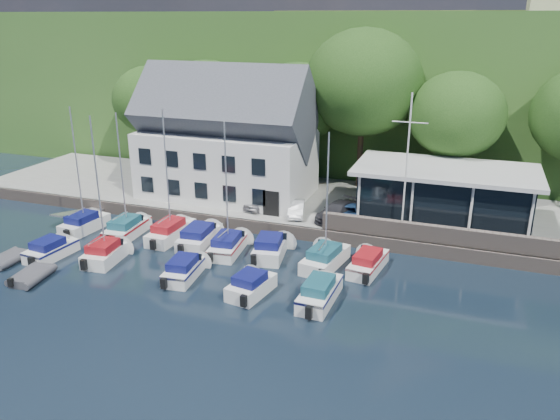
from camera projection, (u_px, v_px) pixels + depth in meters
The scene contains 34 objects.
ground at pixel (218, 306), 31.08m from camera, with size 180.00×180.00×0.00m, color black.
quay at pixel (308, 204), 46.41m from camera, with size 60.00×13.00×1.00m, color gray.
quay_face at pixel (283, 231), 40.65m from camera, with size 60.00×0.30×1.00m, color #655951.
hillside at pixel (394, 69), 83.31m from camera, with size 160.00×75.00×16.00m, color #315921.
field_patch at pixel (457, 12), 85.11m from camera, with size 50.00×30.00×0.30m, color olive.
harbor_building at pixel (227, 144), 46.13m from camera, with size 14.40×8.20×8.70m, color silver, non-canonical shape.
club_pavilion at pixel (444, 194), 40.71m from camera, with size 13.20×7.20×4.10m, color black, non-canonical shape.
seawall at pixel (452, 236), 36.81m from camera, with size 18.00×0.50×1.20m, color #655951.
gangway at pixel (84, 219), 44.32m from camera, with size 1.20×6.00×1.40m, color silver, non-canonical shape.
car_silver at pixel (261, 201), 43.79m from camera, with size 1.45×3.61×1.23m, color #9D9DA1.
car_white at pixel (296, 208), 42.22m from camera, with size 1.17×3.35×1.10m, color silver.
car_dgrey at pixel (337, 211), 41.37m from camera, with size 1.79×4.41×1.28m, color #303035.
car_blue at pixel (349, 213), 41.11m from camera, with size 1.44×3.64×1.24m, color #2C5288.
flagpole at pixel (407, 165), 37.42m from camera, with size 2.37×0.20×9.88m, color silver, non-canonical shape.
tree_0 at pixel (152, 117), 54.49m from camera, with size 7.38×7.38×10.09m, color #153610, non-canonical shape.
tree_1 at pixel (208, 119), 51.54m from camera, with size 7.96×7.96×10.87m, color #153610, non-canonical shape.
tree_2 at pixel (297, 124), 49.30m from camera, with size 7.94×7.94×10.85m, color #153610, non-canonical shape.
tree_3 at pixel (362, 110), 47.25m from camera, with size 10.09×10.09×13.79m, color #153610, non-canonical shape.
tree_4 at pixel (454, 137), 44.48m from camera, with size 7.73×7.73×10.57m, color #153610, non-canonical shape.
boat_r1_0 at pixel (78, 175), 40.58m from camera, with size 1.89×5.78×8.82m, color silver, non-canonical shape.
boat_r1_1 at pixel (122, 178), 39.61m from camera, with size 1.98×6.25×8.95m, color silver, non-canonical shape.
boat_r1_2 at pixel (167, 181), 39.04m from camera, with size 1.88×6.71×8.94m, color silver, non-canonical shape.
boat_r1_3 at pixel (199, 235), 39.39m from camera, with size 2.10×6.37×1.42m, color silver, non-canonical shape.
boat_r1_4 at pixel (227, 195), 36.84m from camera, with size 1.96×6.11×8.38m, color silver, non-canonical shape.
boat_r1_5 at pixel (270, 246), 37.33m from camera, with size 2.05×5.59×1.53m, color silver, non-canonical shape.
boat_r1_6 at pixel (327, 202), 34.57m from camera, with size 1.98×6.38×8.98m, color silver, non-canonical shape.
boat_r1_7 at pixel (368, 261), 35.24m from camera, with size 1.74×5.95×1.38m, color silver, non-canonical shape.
boat_r2_0 at pixel (51, 248), 37.22m from camera, with size 1.88×5.21×1.38m, color silver, non-canonical shape.
boat_r2_1 at pixel (99, 198), 35.33m from camera, with size 2.02×5.19×8.99m, color silver, non-canonical shape.
boat_r2_2 at pixel (185, 267), 34.40m from camera, with size 1.79×5.60×1.35m, color silver, non-canonical shape.
boat_r2_3 at pixel (251, 283), 32.23m from camera, with size 1.89×4.76×1.42m, color silver, non-canonical shape.
boat_r2_4 at pixel (320, 290), 31.35m from camera, with size 1.81×6.10×1.51m, color silver, non-canonical shape.
dinghy_0 at pixel (8, 258), 36.52m from camera, with size 1.77×2.95×0.69m, color #38383D, non-canonical shape.
dinghy_1 at pixel (32, 274), 34.12m from camera, with size 1.89×3.16×0.74m, color #38383D, non-canonical shape.
Camera 1 is at (12.60, -24.60, 15.63)m, focal length 35.00 mm.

